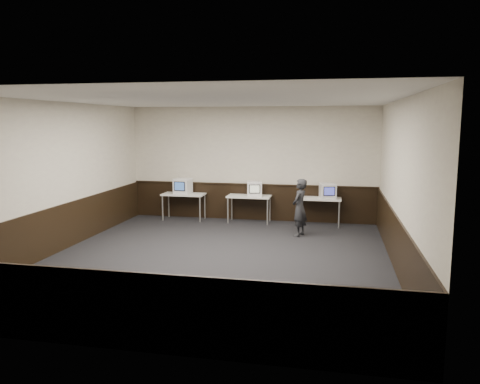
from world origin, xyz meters
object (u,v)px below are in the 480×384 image
desk_center (249,198)px  person (300,208)px  desk_right (319,200)px  emac_left (183,186)px  desk_left (184,196)px  emac_center (254,189)px  emac_right (328,191)px

desk_center → person: size_ratio=0.85×
desk_right → emac_left: bearing=180.0°
person → desk_right: bearing=-179.5°
emac_left → person: person is taller
desk_center → desk_right: (1.90, 0.00, 0.00)m
desk_center → emac_left: (-1.92, 0.00, 0.29)m
desk_left → person: person is taller
desk_right → emac_center: 1.77m
desk_center → person: person is taller
desk_left → emac_right: emac_right is taller
desk_center → emac_left: emac_left is taller
desk_left → emac_right: 4.05m
desk_left → emac_center: emac_center is taller
emac_left → emac_right: bearing=4.4°
emac_center → person: person is taller
desk_right → person: 1.38m
desk_right → person: bearing=-107.3°
desk_left → desk_right: (3.80, 0.00, 0.00)m
emac_right → desk_right: bearing=158.6°
emac_left → person: size_ratio=0.36×
desk_right → emac_left: 3.83m
desk_center → desk_right: size_ratio=1.00×
desk_right → emac_center: emac_center is taller
desk_right → emac_left: emac_left is taller
emac_right → desk_center: bearing=167.3°
desk_right → emac_center: size_ratio=2.44×
desk_center → desk_right: bearing=0.0°
desk_right → person: (-0.41, -1.31, 0.03)m
desk_right → emac_right: size_ratio=2.40×
emac_left → emac_right: (4.06, -0.04, -0.02)m
desk_left → desk_center: (1.90, 0.00, 0.00)m
emac_center → person: 1.89m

